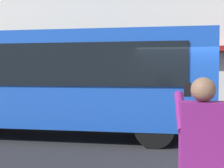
{
  "coord_description": "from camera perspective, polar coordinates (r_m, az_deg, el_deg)",
  "views": [
    {
      "loc": [
        0.83,
        7.52,
        1.89
      ],
      "look_at": [
        2.03,
        -0.52,
        1.55
      ],
      "focal_mm": 44.15,
      "sensor_mm": 36.0,
      "label": 1
    }
  ],
  "objects": [
    {
      "name": "ground_plane",
      "position": [
        7.8,
        14.62,
        -11.72
      ],
      "size": [
        60.0,
        60.0,
        0.0
      ],
      "primitive_type": "plane",
      "color": "#232326"
    },
    {
      "name": "red_bus",
      "position": [
        8.55,
        -11.95,
        0.95
      ],
      "size": [
        9.05,
        2.54,
        3.08
      ],
      "color": "#1947AD",
      "rests_on": "ground_plane"
    },
    {
      "name": "pedestrian_photographer",
      "position": [
        2.7,
        18.26,
        -13.91
      ],
      "size": [
        0.53,
        0.52,
        1.7
      ],
      "color": "#2D2D33",
      "rests_on": "sidewalk_curb"
    }
  ]
}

